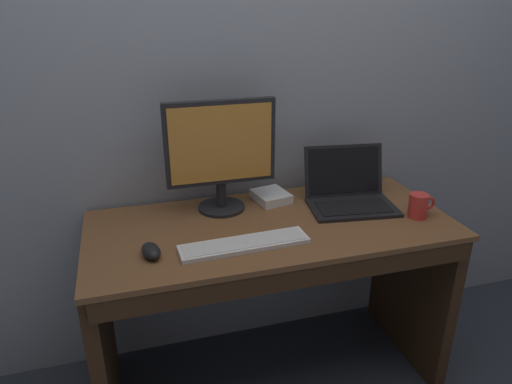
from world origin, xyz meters
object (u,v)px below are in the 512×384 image
at_px(laptop_black, 349,193).
at_px(computer_mouse, 151,251).
at_px(external_monitor, 221,150).
at_px(wired_keyboard, 244,244).
at_px(coffee_mug, 419,206).
at_px(external_drive_box, 271,196).

distance_m(laptop_black, computer_mouse, 0.87).
relative_size(external_monitor, wired_keyboard, 0.98).
bearing_deg(wired_keyboard, external_monitor, 91.78).
relative_size(external_monitor, coffee_mug, 3.98).
bearing_deg(computer_mouse, laptop_black, 1.80).
bearing_deg(computer_mouse, external_monitor, 31.43).
xyz_separation_m(computer_mouse, external_drive_box, (0.54, 0.34, -0.00)).
xyz_separation_m(external_monitor, wired_keyboard, (0.01, -0.32, -0.25)).
relative_size(laptop_black, external_monitor, 0.84).
distance_m(laptop_black, external_drive_box, 0.33).
bearing_deg(external_drive_box, coffee_mug, -31.50).
distance_m(external_monitor, wired_keyboard, 0.41).
distance_m(wired_keyboard, external_drive_box, 0.42).
bearing_deg(external_drive_box, wired_keyboard, -120.99).
xyz_separation_m(external_monitor, coffee_mug, (0.74, -0.28, -0.21)).
height_order(external_monitor, wired_keyboard, external_monitor).
height_order(external_monitor, external_drive_box, external_monitor).
height_order(wired_keyboard, external_drive_box, external_drive_box).
distance_m(external_monitor, computer_mouse, 0.49).
distance_m(external_monitor, coffee_mug, 0.82).
relative_size(wired_keyboard, computer_mouse, 4.37).
relative_size(computer_mouse, coffee_mug, 0.93).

